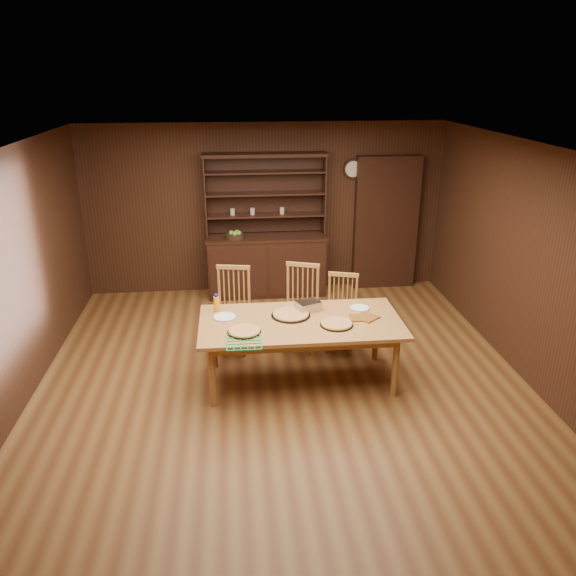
{
  "coord_description": "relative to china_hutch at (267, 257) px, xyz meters",
  "views": [
    {
      "loc": [
        -0.51,
        -5.51,
        3.32
      ],
      "look_at": [
        0.09,
        0.4,
        1.0
      ],
      "focal_mm": 35.0,
      "sensor_mm": 36.0,
      "label": 1
    }
  ],
  "objects": [
    {
      "name": "china_hutch",
      "position": [
        0.0,
        0.0,
        0.0
      ],
      "size": [
        1.84,
        0.52,
        2.17
      ],
      "color": "black",
      "rests_on": "floor"
    },
    {
      "name": "plate_left",
      "position": [
        -0.63,
        -2.55,
        0.16
      ],
      "size": [
        0.26,
        0.26,
        0.02
      ],
      "color": "white",
      "rests_on": "dining_table"
    },
    {
      "name": "pot_holder_b",
      "position": [
        0.85,
        -2.72,
        0.16
      ],
      "size": [
        0.2,
        0.2,
        0.01
      ],
      "primitive_type": "cube",
      "rotation": [
        0.0,
        0.0,
        -0.04
      ],
      "color": "red",
      "rests_on": "dining_table"
    },
    {
      "name": "pizza_left",
      "position": [
        -0.43,
        -2.95,
        0.17
      ],
      "size": [
        0.36,
        0.36,
        0.04
      ],
      "color": "black",
      "rests_on": "dining_table"
    },
    {
      "name": "pizza_right",
      "position": [
        0.57,
        -2.87,
        0.17
      ],
      "size": [
        0.36,
        0.36,
        0.04
      ],
      "color": "black",
      "rests_on": "dining_table"
    },
    {
      "name": "plate_right",
      "position": [
        0.91,
        -2.46,
        0.16
      ],
      "size": [
        0.23,
        0.23,
        0.02
      ],
      "color": "white",
      "rests_on": "dining_table"
    },
    {
      "name": "pizza_center",
      "position": [
        0.1,
        -2.58,
        0.17
      ],
      "size": [
        0.44,
        0.44,
        0.04
      ],
      "color": "black",
      "rests_on": "dining_table"
    },
    {
      "name": "pot_holder_a",
      "position": [
        0.93,
        -2.72,
        0.16
      ],
      "size": [
        0.31,
        0.31,
        0.02
      ],
      "primitive_type": "cube",
      "rotation": [
        0.0,
        0.0,
        0.69
      ],
      "color": "red",
      "rests_on": "dining_table"
    },
    {
      "name": "cooling_rack",
      "position": [
        -0.44,
        -3.19,
        0.16
      ],
      "size": [
        0.43,
        0.43,
        0.02
      ],
      "primitive_type": null,
      "rotation": [
        0.0,
        0.0,
        0.28
      ],
      "color": "#0CA34A",
      "rests_on": "dining_table"
    },
    {
      "name": "foil_dish",
      "position": [
        0.32,
        -2.44,
        0.21
      ],
      "size": [
        0.31,
        0.27,
        0.1
      ],
      "primitive_type": "cube",
      "rotation": [
        0.0,
        0.0,
        0.38
      ],
      "color": "silver",
      "rests_on": "dining_table"
    },
    {
      "name": "chair_center",
      "position": [
        0.31,
        -1.84,
        -0.02
      ],
      "size": [
        0.56,
        0.55,
        1.08
      ],
      "rotation": [
        0.0,
        0.0,
        -0.34
      ],
      "color": "#B1773C",
      "rests_on": "floor"
    },
    {
      "name": "floor",
      "position": [
        0.0,
        -2.75,
        -0.6
      ],
      "size": [
        6.0,
        6.0,
        0.0
      ],
      "primitive_type": "plane",
      "color": "brown",
      "rests_on": "ground"
    },
    {
      "name": "dining_table",
      "position": [
        0.2,
        -2.72,
        0.09
      ],
      "size": [
        2.21,
        1.1,
        0.75
      ],
      "color": "#A47439",
      "rests_on": "floor"
    },
    {
      "name": "juice_bottle",
      "position": [
        -0.72,
        -2.36,
        0.25
      ],
      "size": [
        0.07,
        0.07,
        0.2
      ],
      "color": "#FF970D",
      "rests_on": "dining_table"
    },
    {
      "name": "fruit_bowl",
      "position": [
        -0.47,
        -0.07,
        0.39
      ],
      "size": [
        0.29,
        0.29,
        0.12
      ],
      "color": "black",
      "rests_on": "china_hutch"
    },
    {
      "name": "doorway",
      "position": [
        1.9,
        0.15,
        0.45
      ],
      "size": [
        1.0,
        0.18,
        2.1
      ],
      "primitive_type": "cube",
      "color": "black",
      "rests_on": "floor"
    },
    {
      "name": "wall_clock",
      "position": [
        1.35,
        0.2,
        1.3
      ],
      "size": [
        0.3,
        0.05,
        0.3
      ],
      "color": "black",
      "rests_on": "room_shell"
    },
    {
      "name": "chair_right",
      "position": [
        0.81,
        -1.93,
        -0.08
      ],
      "size": [
        0.49,
        0.48,
        0.97
      ],
      "rotation": [
        0.0,
        0.0,
        -0.31
      ],
      "color": "#B1773C",
      "rests_on": "floor"
    },
    {
      "name": "room_shell",
      "position": [
        0.0,
        -2.75,
        0.98
      ],
      "size": [
        6.0,
        6.0,
        6.0
      ],
      "color": "silver",
      "rests_on": "floor"
    },
    {
      "name": "chair_left",
      "position": [
        -0.54,
        -1.82,
        -0.03
      ],
      "size": [
        0.51,
        0.49,
        1.07
      ],
      "rotation": [
        0.0,
        0.0,
        -0.19
      ],
      "color": "#B1773C",
      "rests_on": "floor"
    }
  ]
}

